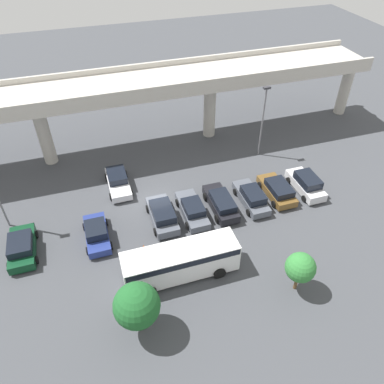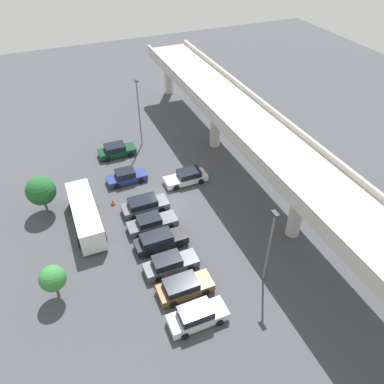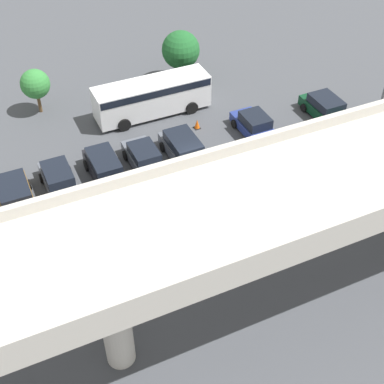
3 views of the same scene
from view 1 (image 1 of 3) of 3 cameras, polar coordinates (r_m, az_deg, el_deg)
ground_plane at (r=33.99m, az=-5.60°, el=-1.88°), size 111.73×111.73×0.00m
highway_overpass at (r=38.63m, az=-9.78°, el=14.92°), size 53.44×6.14×7.99m
parked_car_0 at (r=32.11m, az=-24.52°, el=-7.61°), size 2.16×4.50×1.52m
parked_car_1 at (r=31.26m, az=-14.32°, el=-6.09°), size 2.03×4.43×1.51m
parked_car_2 at (r=36.00m, az=-11.23°, el=1.67°), size 2.12×4.83×1.48m
parked_car_3 at (r=31.85m, az=-4.54°, el=-3.42°), size 2.16×4.72×1.57m
parked_car_4 at (r=32.33m, az=0.07°, el=-2.67°), size 2.01×4.89×1.45m
parked_car_5 at (r=32.94m, az=4.45°, el=-1.66°), size 2.01×4.88×1.54m
parked_car_6 at (r=33.90m, az=9.06°, el=-0.78°), size 1.99×4.75×1.54m
parked_car_7 at (r=35.16m, az=12.89°, el=0.33°), size 2.17×4.57×1.46m
parked_car_8 at (r=36.44m, az=17.00°, el=1.24°), size 2.06×4.57×1.70m
shuttle_bus at (r=27.33m, az=-1.74°, el=-10.32°), size 8.39×2.58×2.60m
lamp_post_mid_lot at (r=38.47m, az=10.78°, el=11.23°), size 0.70×0.35×7.62m
tree_front_left at (r=24.01m, az=-8.42°, el=-16.76°), size 2.94×2.94×4.14m
tree_front_centre at (r=26.98m, az=16.20°, el=-11.00°), size 2.11×2.11×3.37m
traffic_cone at (r=29.95m, az=-7.36°, el=-8.46°), size 0.44×0.44×0.70m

